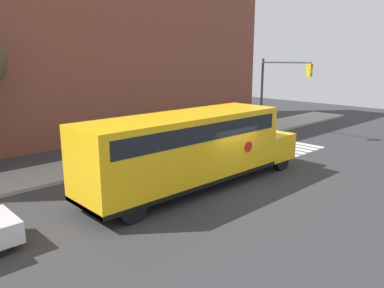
# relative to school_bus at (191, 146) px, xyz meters

# --- Properties ---
(ground_plane) EXTENTS (60.00, 60.00, 0.00)m
(ground_plane) POSITION_rel_school_bus_xyz_m (1.38, -0.73, -1.79)
(ground_plane) COLOR #333335
(sidewalk_strip) EXTENTS (44.00, 3.00, 0.15)m
(sidewalk_strip) POSITION_rel_school_bus_xyz_m (1.38, 5.77, -1.72)
(sidewalk_strip) COLOR #9E9E99
(sidewalk_strip) RESTS_ON ground
(building_backdrop) EXTENTS (32.00, 4.00, 13.39)m
(building_backdrop) POSITION_rel_school_bus_xyz_m (1.38, 12.27, 4.90)
(building_backdrop) COLOR brown
(building_backdrop) RESTS_ON ground
(crosswalk_stripes) EXTENTS (4.00, 3.20, 0.01)m
(crosswalk_stripes) POSITION_rel_school_bus_xyz_m (8.89, 1.27, -1.79)
(crosswalk_stripes) COLOR white
(crosswalk_stripes) RESTS_ON ground
(school_bus) EXTENTS (10.77, 2.57, 3.13)m
(school_bus) POSITION_rel_school_bus_xyz_m (0.00, 0.00, 0.00)
(school_bus) COLOR yellow
(school_bus) RESTS_ON ground
(stop_sign) EXTENTS (0.74, 0.10, 2.66)m
(stop_sign) POSITION_rel_school_bus_xyz_m (8.08, 5.04, -0.02)
(stop_sign) COLOR #38383A
(stop_sign) RESTS_ON ground
(traffic_light) EXTENTS (0.28, 3.74, 5.23)m
(traffic_light) POSITION_rel_school_bus_xyz_m (11.36, 3.59, 1.71)
(traffic_light) COLOR #38383A
(traffic_light) RESTS_ON ground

